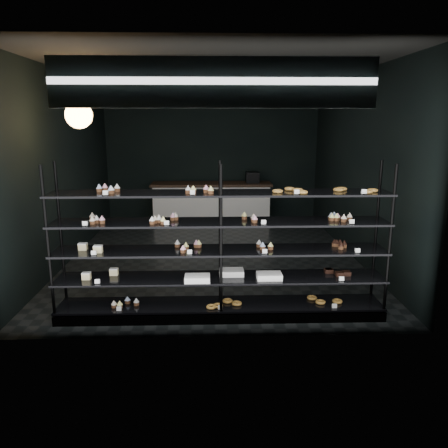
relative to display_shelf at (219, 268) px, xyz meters
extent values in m
cube|color=black|center=(-0.05, 2.45, -0.62)|extent=(5.00, 6.00, 0.01)
cube|color=black|center=(-0.05, 2.45, 2.57)|extent=(5.00, 6.00, 0.01)
cube|color=black|center=(-0.05, 5.45, 0.97)|extent=(5.00, 0.01, 3.20)
cube|color=black|center=(-0.05, -0.55, 0.97)|extent=(5.00, 0.01, 3.20)
cube|color=black|center=(-2.55, 2.45, 0.97)|extent=(0.01, 6.00, 3.20)
cube|color=black|center=(2.45, 2.45, 0.97)|extent=(0.01, 6.00, 3.20)
cube|color=black|center=(0.02, 0.00, -0.57)|extent=(4.00, 0.50, 0.12)
cylinder|color=black|center=(-1.95, -0.22, 0.36)|extent=(0.04, 0.04, 1.85)
cylinder|color=black|center=(-1.95, 0.22, 0.36)|extent=(0.04, 0.04, 1.85)
cylinder|color=black|center=(0.02, -0.22, 0.36)|extent=(0.04, 0.04, 1.85)
cylinder|color=black|center=(0.02, 0.22, 0.36)|extent=(0.04, 0.04, 1.85)
cylinder|color=black|center=(1.99, -0.22, 0.36)|extent=(0.04, 0.04, 1.85)
cylinder|color=black|center=(1.99, 0.22, 0.36)|extent=(0.04, 0.04, 1.85)
cube|color=black|center=(0.02, 0.00, -0.48)|extent=(4.00, 0.50, 0.03)
cube|color=black|center=(0.02, 0.00, -0.13)|extent=(4.00, 0.50, 0.02)
cube|color=black|center=(0.02, 0.00, 0.22)|extent=(4.00, 0.50, 0.02)
cube|color=black|center=(0.02, 0.00, 0.57)|extent=(4.00, 0.50, 0.02)
cube|color=black|center=(0.02, 0.00, 0.92)|extent=(4.00, 0.50, 0.02)
cube|color=white|center=(-1.30, -0.18, 0.96)|extent=(0.06, 0.04, 0.06)
cube|color=white|center=(-0.26, -0.18, 0.96)|extent=(0.05, 0.04, 0.06)
cube|color=white|center=(0.87, -0.18, 0.96)|extent=(0.05, 0.04, 0.06)
cube|color=white|center=(1.62, -0.18, 0.96)|extent=(0.06, 0.04, 0.06)
cube|color=white|center=(-1.50, -0.18, 0.61)|extent=(0.06, 0.04, 0.06)
cube|color=white|center=(-0.62, -0.18, 0.61)|extent=(0.05, 0.04, 0.06)
cube|color=white|center=(0.49, -0.18, 0.61)|extent=(0.05, 0.04, 0.06)
cube|color=white|center=(1.50, -0.18, 0.61)|extent=(0.06, 0.04, 0.06)
cube|color=white|center=(-1.48, -0.18, 0.26)|extent=(0.06, 0.04, 0.06)
cube|color=white|center=(-0.35, -0.18, 0.26)|extent=(0.06, 0.04, 0.06)
cube|color=white|center=(0.56, -0.18, 0.26)|extent=(0.05, 0.04, 0.06)
cube|color=white|center=(1.59, -0.18, 0.26)|extent=(0.06, 0.04, 0.06)
cube|color=white|center=(-1.41, -0.18, -0.09)|extent=(0.06, 0.04, 0.06)
cube|color=white|center=(1.46, -0.18, -0.09)|extent=(0.06, 0.04, 0.06)
cube|color=white|center=(-1.20, -0.18, -0.44)|extent=(0.06, 0.04, 0.06)
cube|color=white|center=(0.01, -0.18, -0.44)|extent=(0.05, 0.04, 0.06)
cube|color=white|center=(1.38, -0.18, -0.44)|extent=(0.06, 0.04, 0.06)
cube|color=#0B103A|center=(-0.05, -0.47, 2.12)|extent=(3.20, 0.04, 0.45)
cube|color=white|center=(-0.05, -0.49, 2.12)|extent=(3.30, 0.02, 0.50)
cylinder|color=black|center=(-1.83, 0.96, 2.27)|extent=(0.01, 0.01, 0.55)
sphere|color=#F1A354|center=(-1.83, 0.96, 1.82)|extent=(0.35, 0.35, 0.35)
cube|color=silver|center=(-0.07, 4.95, -0.17)|extent=(2.65, 0.60, 0.92)
cube|color=black|center=(-0.07, 4.95, 0.32)|extent=(2.76, 0.65, 0.06)
cube|color=black|center=(0.87, 4.95, 0.48)|extent=(0.30, 0.30, 0.25)
camera|label=1|loc=(-0.09, -5.05, 1.75)|focal=35.00mm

